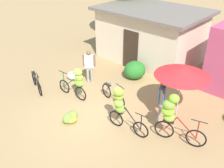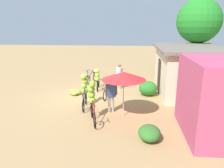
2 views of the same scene
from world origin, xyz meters
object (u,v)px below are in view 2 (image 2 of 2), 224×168
(bicycle_by_shop, at_px, (85,88))
(bicycle_leftmost, at_px, (92,78))
(bicycle_rightmost, at_px, (92,98))
(building_low, at_px, (189,70))
(tree_behind_building, at_px, (199,21))
(banana_pile_on_ground, at_px, (76,92))
(market_umbrella, at_px, (124,76))
(person_vendor, at_px, (111,93))
(bicycle_center_loaded, at_px, (108,92))
(person_bystander, at_px, (119,74))
(bicycle_near_pile, at_px, (97,78))
(produce_sack, at_px, (115,82))

(bicycle_by_shop, bearing_deg, bicycle_leftmost, -174.06)
(bicycle_rightmost, bearing_deg, building_low, 130.57)
(tree_behind_building, bearing_deg, bicycle_leftmost, -81.15)
(building_low, height_order, banana_pile_on_ground, building_low)
(building_low, bearing_deg, market_umbrella, -44.13)
(bicycle_by_shop, relative_size, bicycle_rightmost, 0.95)
(bicycle_leftmost, bearing_deg, building_low, 74.80)
(bicycle_rightmost, distance_m, person_vendor, 1.15)
(bicycle_center_loaded, height_order, banana_pile_on_ground, bicycle_center_loaded)
(building_low, distance_m, person_bystander, 4.24)
(bicycle_leftmost, height_order, bicycle_rightmost, bicycle_rightmost)
(tree_behind_building, bearing_deg, person_vendor, -40.78)
(bicycle_leftmost, distance_m, banana_pile_on_ground, 2.89)
(bicycle_near_pile, height_order, person_vendor, person_vendor)
(bicycle_leftmost, relative_size, person_vendor, 0.98)
(bicycle_near_pile, bearing_deg, building_low, 92.33)
(market_umbrella, xyz_separation_m, banana_pile_on_ground, (-2.74, -2.92, -1.73))
(person_vendor, bearing_deg, bicycle_near_pile, -160.66)
(market_umbrella, height_order, bicycle_by_shop, market_umbrella)
(bicycle_rightmost, bearing_deg, bicycle_center_loaded, 172.34)
(tree_behind_building, distance_m, bicycle_by_shop, 9.50)
(bicycle_leftmost, height_order, bicycle_near_pile, bicycle_near_pile)
(market_umbrella, bearing_deg, bicycle_leftmost, -156.23)
(bicycle_by_shop, relative_size, banana_pile_on_ground, 2.03)
(market_umbrella, bearing_deg, tree_behind_building, 143.95)
(market_umbrella, bearing_deg, bicycle_center_loaded, -158.27)
(bicycle_center_loaded, xyz_separation_m, person_bystander, (-1.94, 0.54, 0.63))
(banana_pile_on_ground, bearing_deg, market_umbrella, 46.80)
(bicycle_by_shop, bearing_deg, tree_behind_building, 129.33)
(bicycle_center_loaded, distance_m, banana_pile_on_ground, 2.01)
(building_low, bearing_deg, tree_behind_building, 158.41)
(building_low, relative_size, tree_behind_building, 0.96)
(bicycle_leftmost, xyz_separation_m, bicycle_rightmost, (6.08, 1.12, 0.66))
(building_low, distance_m, bicycle_by_shop, 6.44)
(bicycle_center_loaded, height_order, bicycle_rightmost, bicycle_rightmost)
(market_umbrella, distance_m, bicycle_center_loaded, 3.00)
(banana_pile_on_ground, relative_size, person_vendor, 0.51)
(bicycle_near_pile, bearing_deg, produce_sack, 144.60)
(market_umbrella, distance_m, person_vendor, 1.15)
(bicycle_center_loaded, distance_m, bicycle_rightmost, 2.98)
(bicycle_by_shop, relative_size, produce_sack, 2.36)
(bicycle_near_pile, distance_m, banana_pile_on_ground, 1.65)
(bicycle_center_loaded, bearing_deg, banana_pile_on_ground, -100.06)
(bicycle_rightmost, height_order, person_vendor, bicycle_rightmost)
(building_low, height_order, bicycle_by_shop, building_low)
(person_bystander, bearing_deg, bicycle_rightmost, -10.85)
(tree_behind_building, height_order, bicycle_leftmost, tree_behind_building)
(tree_behind_building, relative_size, bicycle_rightmost, 3.31)
(banana_pile_on_ground, distance_m, produce_sack, 3.17)
(tree_behind_building, bearing_deg, building_low, -21.59)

